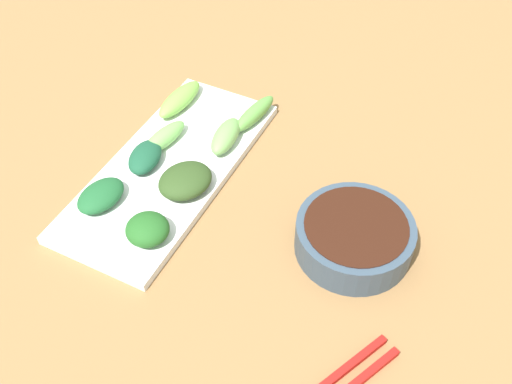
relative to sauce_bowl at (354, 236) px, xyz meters
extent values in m
cube|color=olive|center=(0.15, -0.02, -0.03)|extent=(2.10, 2.10, 0.02)
cylinder|color=#354657|center=(0.00, 0.00, 0.00)|extent=(0.14, 0.14, 0.04)
cylinder|color=#32170E|center=(0.00, 0.00, 0.00)|extent=(0.12, 0.12, 0.03)
cube|color=white|center=(0.27, -0.01, -0.02)|extent=(0.15, 0.35, 0.01)
ellipsoid|color=#77B947|center=(0.32, -0.13, 0.00)|extent=(0.04, 0.09, 0.02)
ellipsoid|color=#5EA044|center=(0.21, -0.15, 0.00)|extent=(0.04, 0.09, 0.02)
ellipsoid|color=#2D461D|center=(0.22, 0.01, 0.00)|extent=(0.08, 0.09, 0.03)
ellipsoid|color=#225A21|center=(0.22, 0.10, 0.00)|extent=(0.06, 0.06, 0.03)
ellipsoid|color=#1D582D|center=(0.31, 0.08, 0.00)|extent=(0.06, 0.07, 0.02)
ellipsoid|color=#71AA57|center=(0.22, -0.08, 0.00)|extent=(0.04, 0.08, 0.03)
ellipsoid|color=#74BC58|center=(0.29, -0.05, 0.00)|extent=(0.04, 0.08, 0.02)
ellipsoid|color=#194D33|center=(0.30, 0.00, 0.00)|extent=(0.05, 0.07, 0.02)
camera|label=1|loc=(-0.10, 0.45, 0.56)|focal=42.57mm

